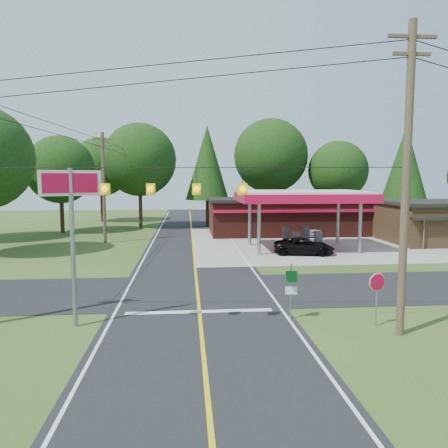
{
  "coord_description": "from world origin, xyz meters",
  "views": [
    {
      "loc": [
        -0.51,
        -22.41,
        5.91
      ],
      "look_at": [
        2.0,
        7.0,
        2.8
      ],
      "focal_mm": 35.0,
      "sensor_mm": 36.0,
      "label": 1
    }
  ],
  "objects": [
    {
      "name": "big_stop_sign",
      "position": [
        -5.0,
        -5.01,
        4.64
      ],
      "size": [
        2.19,
        0.99,
        6.31
      ],
      "color": "gray",
      "rests_on": "ground"
    },
    {
      "name": "ground",
      "position": [
        0.0,
        0.0,
        0.0
      ],
      "size": [
        120.0,
        120.0,
        0.0
      ],
      "primitive_type": "plane",
      "color": "#2D4A1A",
      "rests_on": "ground"
    },
    {
      "name": "lane_center_yellow",
      "position": [
        0.0,
        0.0,
        0.03
      ],
      "size": [
        0.15,
        110.0,
        0.0
      ],
      "primitive_type": "cube",
      "color": "yellow",
      "rests_on": "main_highway"
    },
    {
      "name": "sedan_car",
      "position": [
        12.0,
        21.0,
        0.71
      ],
      "size": [
        4.24,
        4.24,
        1.42
      ],
      "primitive_type": "imported",
      "rotation": [
        0.0,
        0.0,
        -0.02
      ],
      "color": "silver",
      "rests_on": "ground"
    },
    {
      "name": "octagonal_stop_sign",
      "position": [
        7.0,
        -6.01,
        1.62
      ],
      "size": [
        0.75,
        0.23,
        2.19
      ],
      "color": "gray",
      "rests_on": "ground"
    },
    {
      "name": "treeline_backdrop",
      "position": [
        0.82,
        24.01,
        7.49
      ],
      "size": [
        70.27,
        51.59,
        13.3
      ],
      "color": "#332316",
      "rests_on": "ground"
    },
    {
      "name": "route_sign_post",
      "position": [
        3.8,
        -4.89,
        1.42
      ],
      "size": [
        0.49,
        0.11,
        2.38
      ],
      "color": "gray",
      "rests_on": "ground"
    },
    {
      "name": "main_highway",
      "position": [
        0.0,
        0.0,
        0.01
      ],
      "size": [
        8.0,
        120.0,
        0.02
      ],
      "primitive_type": "cube",
      "color": "black",
      "rests_on": "ground"
    },
    {
      "name": "utility_pole_north",
      "position": [
        -6.5,
        35.0,
        4.75
      ],
      "size": [
        0.3,
        0.3,
        9.5
      ],
      "color": "#473828",
      "rests_on": "ground"
    },
    {
      "name": "cross_road",
      "position": [
        0.0,
        0.0,
        0.01
      ],
      "size": [
        70.0,
        7.0,
        0.02
      ],
      "primitive_type": "cube",
      "color": "black",
      "rests_on": "ground"
    },
    {
      "name": "overhead_beacons",
      "position": [
        -1.0,
        -6.0,
        6.21
      ],
      "size": [
        17.04,
        2.04,
        1.03
      ],
      "color": "black",
      "rests_on": "ground"
    },
    {
      "name": "gas_canopy",
      "position": [
        9.0,
        13.0,
        4.27
      ],
      "size": [
        10.6,
        7.4,
        4.88
      ],
      "color": "gray",
      "rests_on": "ground"
    },
    {
      "name": "convenience_store",
      "position": [
        10.0,
        22.98,
        1.92
      ],
      "size": [
        16.4,
        7.55,
        3.8
      ],
      "color": "#4E1D16",
      "rests_on": "ground"
    },
    {
      "name": "suv_car",
      "position": [
        8.5,
        10.34,
        0.64
      ],
      "size": [
        5.45,
        5.45,
        1.29
      ],
      "primitive_type": "imported",
      "rotation": [
        0.0,
        0.0,
        1.37
      ],
      "color": "black",
      "rests_on": "ground"
    },
    {
      "name": "utility_pole_near_right",
      "position": [
        7.5,
        -7.0,
        5.96
      ],
      "size": [
        1.8,
        0.3,
        11.5
      ],
      "color": "#473828",
      "rests_on": "ground"
    },
    {
      "name": "utility_pole_far_left",
      "position": [
        -8.0,
        18.0,
        5.2
      ],
      "size": [
        1.8,
        0.3,
        10.0
      ],
      "color": "#473828",
      "rests_on": "ground"
    }
  ]
}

